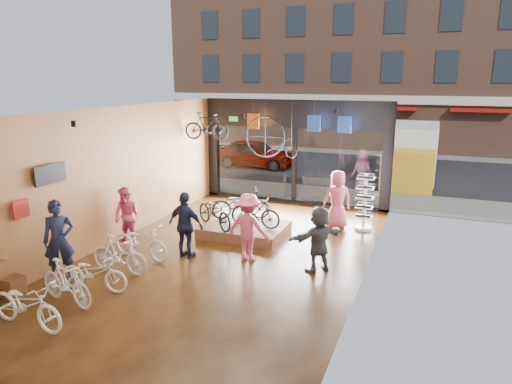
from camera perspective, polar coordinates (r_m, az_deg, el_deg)
The scene contains 35 objects.
ground_plane at distance 12.00m, azimuth -3.77°, elevation -8.36°, with size 7.00×12.00×0.04m, color black.
ceiling at distance 11.12m, azimuth -4.09°, elevation 10.27°, with size 7.00×12.00×0.04m, color black.
wall_left at distance 13.28m, azimuth -17.79°, elevation 1.87°, with size 0.04×12.00×3.80m, color #AD6436.
wall_right at distance 10.43m, azimuth 13.83°, elevation -1.06°, with size 0.04×12.00×3.80m, color beige.
wall_back at distance 6.77m, azimuth -26.73°, elevation -10.50°, with size 7.00×0.04×3.80m, color beige.
storefront at distance 16.92m, azimuth 4.85°, elevation 4.98°, with size 7.00×0.26×3.80m, color black, non-canonical shape.
exit_sign at distance 17.50m, azimuth -2.82°, elevation 9.11°, with size 0.35×0.06×0.18m, color #198C26.
street_road at distance 25.86m, azimuth 10.57°, elevation 3.64°, with size 30.00×18.00×0.02m, color black.
sidewalk_near at distance 18.41m, azimuth 5.82°, elevation -0.14°, with size 30.00×2.40×0.12m, color slate.
sidewalk_far at distance 29.74m, azimuth 12.09°, elevation 5.03°, with size 30.00×2.00×0.12m, color slate.
opposite_building at distance 31.96m, azimuth 13.56°, elevation 18.05°, with size 26.00×5.00×14.00m, color brown.
street_car at distance 24.01m, azimuth -0.26°, elevation 4.88°, with size 1.72×4.28×1.46m, color gray.
box_truck at distance 21.28m, azimuth 18.79°, elevation 4.39°, with size 2.13×6.38×2.51m, color silver, non-canonical shape.
floor_bike_0 at distance 9.71m, azimuth -26.76°, elevation -12.42°, with size 0.61×1.76×0.92m, color silver.
floor_bike_1 at distance 10.30m, azimuth -22.63°, elevation -10.40°, with size 0.44×1.56×0.94m, color silver.
floor_bike_2 at distance 10.70m, azimuth -19.61°, elevation -9.48°, with size 0.56×1.59×0.84m, color silver.
floor_bike_3 at distance 11.41m, azimuth -16.72°, elevation -7.50°, with size 0.44×1.57×0.94m, color silver.
floor_bike_4 at distance 12.15m, azimuth -14.17°, elevation -6.06°, with size 0.61×1.74×0.91m, color silver.
display_platform at distance 13.67m, azimuth -1.44°, elevation -4.72°, with size 2.40×1.80×0.30m, color brown.
display_bike_left at distance 13.35m, azimuth -5.20°, elevation -2.46°, with size 0.62×1.77×0.93m, color black.
display_bike_mid at distance 13.27m, azimuth -0.10°, elevation -2.49°, with size 0.44×1.56×0.94m, color black.
display_bike_right at distance 14.07m, azimuth -1.91°, elevation -1.53°, with size 0.63×1.80×0.94m, color black.
customer_0 at distance 11.39m, azimuth -23.39°, elevation -5.57°, with size 0.69×0.45×1.90m, color #161C33.
customer_1 at distance 13.17m, azimuth -15.85°, elevation -2.95°, with size 0.79×0.62×1.63m, color #CC4C72.
customer_2 at distance 11.88m, azimuth -8.76°, elevation -4.12°, with size 1.02×0.43×1.75m, color #161C33.
customer_3 at distance 11.52m, azimuth -0.97°, elevation -4.50°, with size 1.14×0.65×1.76m, color #CC4C72.
customer_4 at distance 14.27m, azimuth 10.11°, elevation -0.94°, with size 0.89×0.58×1.82m, color #CC4C72.
customer_5 at distance 11.03m, azimuth 7.86°, elevation -5.86°, with size 1.51×0.48×1.63m, color #3F3F44.
sunglasses_rack at distance 14.28m, azimuth 13.41°, elevation -1.26°, with size 0.51×0.42×1.75m, color white, non-canonical shape.
wall_merch at distance 10.94m, azimuth -28.57°, elevation -4.98°, with size 0.40×2.40×2.60m, color navy, non-canonical shape.
penny_farthing at distance 15.97m, azimuth 2.17°, elevation 6.66°, with size 1.82×0.06×1.46m, color black, non-canonical shape.
hung_bike at distance 16.13m, azimuth -6.20°, elevation 8.19°, with size 0.45×1.58×0.95m, color black.
jersey_left at distance 16.46m, azimuth -0.36°, elevation 8.82°, with size 0.45×0.03×0.55m, color #CC5919.
jersey_mid at distance 15.77m, azimuth 7.23°, elevation 8.48°, with size 0.45×0.03×0.55m, color #1E3F99.
jersey_right at distance 15.54m, azimuth 10.99°, elevation 8.26°, with size 0.45×0.03×0.55m, color #1E3F99.
Camera 1 is at (4.80, -10.01, 4.54)m, focal length 32.00 mm.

